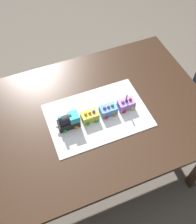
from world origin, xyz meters
TOP-DOWN VIEW (x-y plane):
  - ground_plane at (0.00, 0.00)m, footprint 8.00×8.00m
  - dining_table at (0.00, 0.00)m, footprint 1.40×1.00m
  - cake_board at (0.00, -0.03)m, footprint 0.60×0.40m
  - cake_locomotive at (-0.18, -0.04)m, footprint 0.14×0.08m
  - cake_car_gondola_lemon at (-0.05, -0.04)m, footprint 0.10×0.08m
  - cake_car_tanker_sky_blue at (0.07, -0.04)m, footprint 0.10×0.08m
  - cake_car_hopper_lavender at (0.18, -0.04)m, footprint 0.10×0.08m
  - birthday_candle at (0.18, -0.04)m, footprint 0.01×0.01m

SIDE VIEW (x-z plane):
  - ground_plane at x=0.00m, z-range 0.00..0.00m
  - dining_table at x=0.00m, z-range 0.26..1.00m
  - cake_board at x=0.00m, z-range 0.74..0.74m
  - cake_car_gondola_lemon at x=-0.05m, z-range 0.74..0.81m
  - cake_car_tanker_sky_blue at x=0.07m, z-range 0.74..0.81m
  - cake_car_hopper_lavender at x=0.18m, z-range 0.74..0.81m
  - cake_locomotive at x=-0.18m, z-range 0.73..0.85m
  - birthday_candle at x=0.18m, z-range 0.81..0.87m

